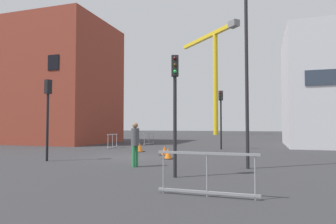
{
  "coord_description": "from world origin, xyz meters",
  "views": [
    {
      "loc": [
        7.01,
        -15.18,
        1.74
      ],
      "look_at": [
        0.0,
        6.73,
        2.77
      ],
      "focal_mm": 32.18,
      "sensor_mm": 36.0,
      "label": 1
    }
  ],
  "objects": [
    {
      "name": "traffic_cone_by_barrier",
      "position": [
        2.23,
        -0.23,
        0.25
      ],
      "size": [
        0.53,
        0.53,
        0.54
      ],
      "color": "black",
      "rests_on": "ground"
    },
    {
      "name": "traffic_cone_on_verge",
      "position": [
        1.43,
        1.58,
        0.23
      ],
      "size": [
        0.51,
        0.51,
        0.51
      ],
      "color": "black",
      "rests_on": "ground"
    },
    {
      "name": "ground",
      "position": [
        0.0,
        0.0,
        0.0
      ],
      "size": [
        160.0,
        160.0,
        0.0
      ],
      "primitive_type": "plane",
      "color": "#333335"
    },
    {
      "name": "traffic_light_median",
      "position": [
        4.01,
        6.82,
        2.85
      ],
      "size": [
        0.3,
        0.39,
        4.27
      ],
      "color": "black",
      "rests_on": "ground"
    },
    {
      "name": "brick_building",
      "position": [
        -13.03,
        10.22,
        5.94
      ],
      "size": [
        10.78,
        8.96,
        11.88
      ],
      "color": "brown",
      "rests_on": "ground"
    },
    {
      "name": "traffic_light_island",
      "position": [
        -3.11,
        -2.93,
        2.68
      ],
      "size": [
        0.3,
        0.39,
        3.99
      ],
      "color": "black",
      "rests_on": "ground"
    },
    {
      "name": "safety_barrier_rear",
      "position": [
        -2.9,
        10.15,
        0.56
      ],
      "size": [
        0.26,
        1.95,
        1.08
      ],
      "color": "#9EA0A5",
      "rests_on": "ground"
    },
    {
      "name": "streetlamp_tall",
      "position": [
        6.37,
        -2.74,
        5.36
      ],
      "size": [
        0.44,
        1.49,
        9.43
      ],
      "color": "#232326",
      "rests_on": "ground"
    },
    {
      "name": "safety_barrier_mid_span",
      "position": [
        5.66,
        -7.8,
        0.56
      ],
      "size": [
        2.53,
        0.11,
        1.08
      ],
      "color": "gray",
      "rests_on": "ground"
    },
    {
      "name": "construction_crane",
      "position": [
        -1.93,
        41.3,
        13.5
      ],
      "size": [
        13.26,
        13.92,
        19.77
      ],
      "color": "yellow",
      "rests_on": "ground"
    },
    {
      "name": "safety_barrier_left_run",
      "position": [
        -4.08,
        5.52,
        0.56
      ],
      "size": [
        0.25,
        1.89,
        1.08
      ],
      "color": "#B2B5BA",
      "rests_on": "ground"
    },
    {
      "name": "traffic_cone_orange",
      "position": [
        -0.88,
        3.23,
        0.3
      ],
      "size": [
        0.64,
        0.64,
        0.65
      ],
      "color": "black",
      "rests_on": "ground"
    },
    {
      "name": "traffic_light_far",
      "position": [
        4.15,
        -5.46,
        2.75
      ],
      "size": [
        0.31,
        0.39,
        4.11
      ],
      "color": "#232326",
      "rests_on": "ground"
    },
    {
      "name": "pedestrian_walking",
      "position": [
        1.82,
        -3.51,
        1.09
      ],
      "size": [
        0.34,
        0.34,
        1.86
      ],
      "color": "#2D844C",
      "rests_on": "ground"
    }
  ]
}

